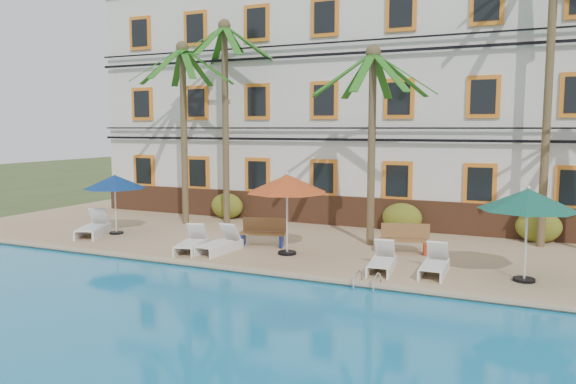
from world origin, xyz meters
The scene contains 23 objects.
ground centered at (0.00, 0.00, 0.00)m, with size 100.00×100.00×0.00m, color #384C23.
pool_deck centered at (0.00, 5.00, 0.12)m, with size 30.00×12.00×0.25m, color tan.
swimming_pool centered at (0.00, -7.00, 0.10)m, with size 26.00×12.00×0.20m, color #177CB1.
pool_coping centered at (0.00, -0.90, 0.28)m, with size 30.00×0.35×0.06m, color tan.
hotel_building centered at (0.00, 9.98, 5.37)m, with size 25.40×6.44×10.22m.
palm_a centered at (-6.74, 4.83, 4.99)m, with size 4.17×4.17×7.34m.
palm_b centered at (-5.29, 5.68, 5.50)m, with size 4.17×4.17×8.22m.
palm_c centered at (1.34, 3.90, 4.55)m, with size 4.17×4.17×6.60m.
palm_d centered at (6.58, 5.91, 6.63)m, with size 4.17×4.17×10.23m.
shrub_left centered at (-5.82, 6.60, 0.80)m, with size 1.50×0.90×1.10m, color #205016.
shrub_mid centered at (1.80, 6.60, 0.80)m, with size 1.50×0.90×1.10m, color #205016.
shrub_right centered at (6.50, 6.60, 0.80)m, with size 1.50×0.90×1.10m, color #205016.
umbrella_blue centered at (-7.77, 1.86, 2.18)m, with size 2.26×2.26×2.26m.
umbrella_red centered at (-0.60, 1.41, 2.44)m, with size 2.57×2.57×2.57m.
umbrella_green centered at (6.22, 1.12, 2.35)m, with size 2.46×2.46×2.47m.
lounger_a centered at (-8.28, 1.23, 0.56)m, with size 1.48×2.11×0.94m.
lounger_b centered at (-3.52, 0.51, 0.52)m, with size 1.11×1.88×0.84m.
lounger_c centered at (-2.66, 0.80, 0.53)m, with size 0.77×1.84×0.85m.
lounger_d centered at (2.62, 0.65, 0.51)m, with size 0.81×1.78×0.81m.
lounger_e centered at (4.00, 0.87, 0.52)m, with size 0.68×1.76×0.82m.
bench_left centered at (-1.86, 2.20, 0.72)m, with size 1.57×0.84×0.93m.
bench_right centered at (2.66, 3.04, 0.72)m, with size 1.57×0.86×0.93m.
pool_ladder centered at (2.70, -1.00, 0.25)m, with size 0.54×0.74×0.74m.
Camera 1 is at (6.50, -14.17, 4.18)m, focal length 35.00 mm.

